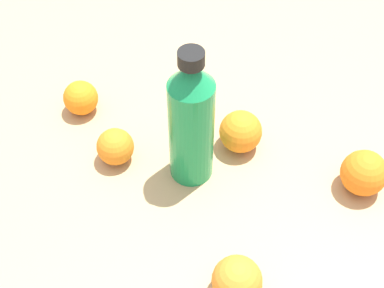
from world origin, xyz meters
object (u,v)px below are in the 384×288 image
water_bottle (192,123)px  orange_1 (115,147)px  orange_0 (241,132)px  orange_2 (364,173)px  orange_4 (237,281)px  orange_3 (81,98)px

water_bottle → orange_1: 0.18m
orange_0 → orange_2: (-0.18, 0.15, 0.00)m
water_bottle → orange_4: water_bottle is taller
orange_3 → orange_4: (-0.17, 0.46, 0.00)m
orange_2 → orange_3: 0.56m
orange_0 → orange_1: (0.23, -0.03, -0.01)m
orange_3 → orange_4: size_ratio=0.88×
orange_1 → orange_0: bearing=172.3°
orange_1 → orange_4: 0.34m
orange_2 → orange_0: bearing=-40.3°
orange_1 → orange_2: 0.45m
orange_2 → orange_3: size_ratio=1.19×
water_bottle → orange_4: 0.27m
orange_4 → orange_2: bearing=-154.3°
orange_1 → orange_3: size_ratio=1.00×
orange_2 → orange_3: (0.46, -0.33, -0.01)m
water_bottle → orange_2: size_ratio=3.43×
orange_1 → orange_4: size_ratio=0.88×
orange_1 → water_bottle: bearing=151.9°
orange_0 → orange_2: orange_2 is taller
orange_0 → orange_1: bearing=-7.7°
orange_0 → orange_4: 0.30m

